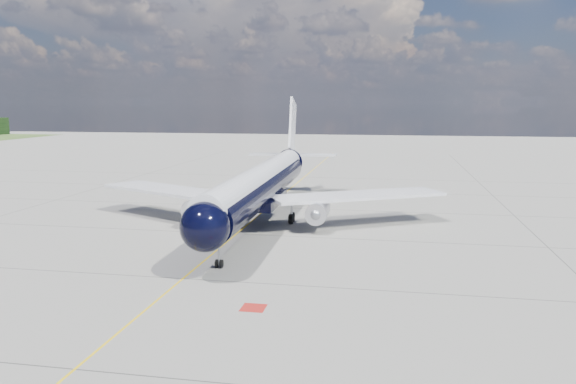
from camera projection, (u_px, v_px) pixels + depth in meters
name	position (u px, v px, depth m)	size (l,w,h in m)	color
ground	(276.00, 201.00, 76.86)	(320.00, 320.00, 0.00)	gray
taxiway_centerline	(268.00, 207.00, 72.01)	(0.16, 160.00, 0.01)	yellow
red_marking	(253.00, 308.00, 36.80)	(1.60, 1.60, 0.01)	maroon
main_airliner	(263.00, 183.00, 62.43)	(40.37, 49.08, 14.19)	black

